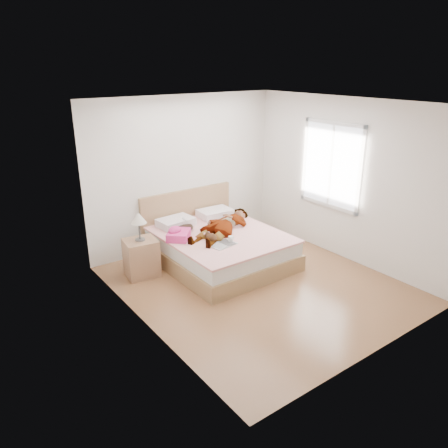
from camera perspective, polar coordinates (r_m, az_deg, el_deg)
name	(u,v)px	position (r m, az deg, el deg)	size (l,w,h in m)	color
ground	(258,285)	(6.52, 4.46, -7.89)	(4.00, 4.00, 0.00)	#4E2B18
woman	(224,223)	(7.11, -0.04, 0.16)	(0.62, 1.64, 0.23)	white
hair	(180,226)	(7.20, -5.83, -0.32)	(0.43, 0.52, 0.08)	black
phone	(185,219)	(7.15, -5.18, 0.66)	(0.04, 0.09, 0.01)	silver
room_shell	(331,165)	(7.40, 13.85, 7.46)	(4.00, 4.00, 4.00)	white
bed	(217,245)	(7.14, -0.88, -2.78)	(1.80, 2.08, 1.00)	olive
towel	(178,234)	(6.77, -6.07, -1.30)	(0.50, 0.50, 0.21)	#F64396
magazine	(223,244)	(6.54, -0.11, -2.69)	(0.43, 0.31, 0.02)	white
coffee_mug	(231,239)	(6.65, 0.93, -1.96)	(0.12, 0.09, 0.09)	white
plush_toy	(211,237)	(6.65, -1.75, -1.73)	(0.16, 0.24, 0.13)	black
nightstand	(141,255)	(6.75, -10.76, -3.99)	(0.53, 0.49, 1.02)	brown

